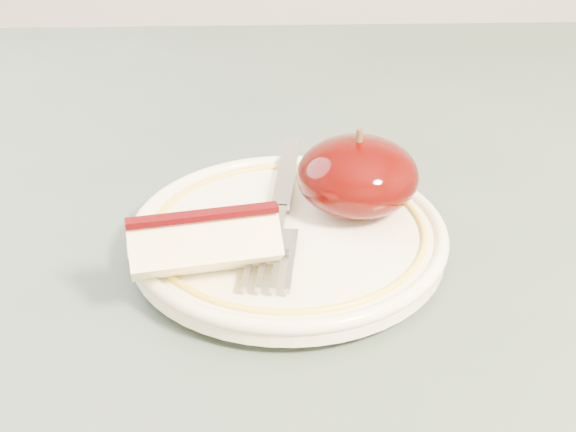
{
  "coord_description": "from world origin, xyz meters",
  "views": [
    {
      "loc": [
        -0.0,
        -0.43,
        1.03
      ],
      "look_at": [
        0.01,
        -0.01,
        0.78
      ],
      "focal_mm": 50.0,
      "sensor_mm": 36.0,
      "label": 1
    }
  ],
  "objects_px": {
    "apple_half": "(357,176)",
    "table": "(271,348)",
    "plate": "(288,235)",
    "fork": "(280,209)"
  },
  "relations": [
    {
      "from": "table",
      "to": "fork",
      "type": "relative_size",
      "value": 4.83
    },
    {
      "from": "apple_half",
      "to": "fork",
      "type": "relative_size",
      "value": 0.41
    },
    {
      "from": "plate",
      "to": "fork",
      "type": "height_order",
      "value": "fork"
    },
    {
      "from": "plate",
      "to": "apple_half",
      "type": "xyz_separation_m",
      "value": [
        0.04,
        0.02,
        0.03
      ]
    },
    {
      "from": "table",
      "to": "plate",
      "type": "xyz_separation_m",
      "value": [
        0.01,
        -0.01,
        0.1
      ]
    },
    {
      "from": "plate",
      "to": "apple_half",
      "type": "height_order",
      "value": "apple_half"
    },
    {
      "from": "table",
      "to": "apple_half",
      "type": "bearing_deg",
      "value": 11.38
    },
    {
      "from": "fork",
      "to": "plate",
      "type": "bearing_deg",
      "value": -159.04
    },
    {
      "from": "plate",
      "to": "fork",
      "type": "xyz_separation_m",
      "value": [
        -0.0,
        0.02,
        0.01
      ]
    },
    {
      "from": "apple_half",
      "to": "table",
      "type": "bearing_deg",
      "value": -168.62
    }
  ]
}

